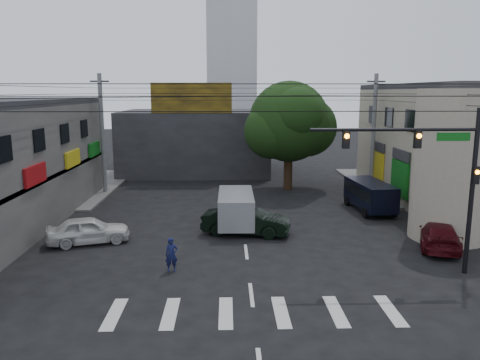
{
  "coord_description": "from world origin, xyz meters",
  "views": [
    {
      "loc": [
        -0.92,
        -20.17,
        7.86
      ],
      "look_at": [
        -0.25,
        4.0,
        3.26
      ],
      "focal_mm": 35.0,
      "sensor_mm": 36.0,
      "label": 1
    }
  ],
  "objects_px": {
    "silver_minivan": "(236,210)",
    "navy_van": "(370,197)",
    "street_tree": "(289,122)",
    "utility_pole_far_right": "(373,134)",
    "traffic_officer": "(172,255)",
    "utility_pole_far_left": "(102,134)",
    "maroon_sedan": "(439,235)",
    "dark_sedan": "(246,220)",
    "white_compact": "(89,230)",
    "traffic_gantry": "(435,165)"
  },
  "relations": [
    {
      "from": "traffic_gantry",
      "to": "dark_sedan",
      "type": "height_order",
      "value": "traffic_gantry"
    },
    {
      "from": "silver_minivan",
      "to": "traffic_officer",
      "type": "distance_m",
      "value": 7.39
    },
    {
      "from": "street_tree",
      "to": "utility_pole_far_left",
      "type": "height_order",
      "value": "utility_pole_far_left"
    },
    {
      "from": "utility_pole_far_right",
      "to": "navy_van",
      "type": "relative_size",
      "value": 1.81
    },
    {
      "from": "utility_pole_far_left",
      "to": "utility_pole_far_right",
      "type": "distance_m",
      "value": 21.0
    },
    {
      "from": "dark_sedan",
      "to": "traffic_officer",
      "type": "xyz_separation_m",
      "value": [
        -3.51,
        -5.39,
        -0.03
      ]
    },
    {
      "from": "utility_pole_far_right",
      "to": "dark_sedan",
      "type": "distance_m",
      "value": 15.66
    },
    {
      "from": "white_compact",
      "to": "maroon_sedan",
      "type": "xyz_separation_m",
      "value": [
        18.06,
        -1.21,
        -0.05
      ]
    },
    {
      "from": "traffic_gantry",
      "to": "silver_minivan",
      "type": "bearing_deg",
      "value": 138.54
    },
    {
      "from": "maroon_sedan",
      "to": "navy_van",
      "type": "height_order",
      "value": "navy_van"
    },
    {
      "from": "street_tree",
      "to": "maroon_sedan",
      "type": "xyz_separation_m",
      "value": [
        5.85,
        -14.61,
        -4.81
      ]
    },
    {
      "from": "traffic_gantry",
      "to": "navy_van",
      "type": "xyz_separation_m",
      "value": [
        0.72,
        10.86,
        -3.84
      ]
    },
    {
      "from": "traffic_gantry",
      "to": "traffic_officer",
      "type": "height_order",
      "value": "traffic_gantry"
    },
    {
      "from": "utility_pole_far_left",
      "to": "silver_minivan",
      "type": "distance_m",
      "value": 14.44
    },
    {
      "from": "navy_van",
      "to": "maroon_sedan",
      "type": "bearing_deg",
      "value": -175.23
    },
    {
      "from": "white_compact",
      "to": "maroon_sedan",
      "type": "relative_size",
      "value": 0.91
    },
    {
      "from": "white_compact",
      "to": "traffic_officer",
      "type": "relative_size",
      "value": 2.92
    },
    {
      "from": "traffic_gantry",
      "to": "dark_sedan",
      "type": "distance_m",
      "value": 10.53
    },
    {
      "from": "street_tree",
      "to": "white_compact",
      "type": "distance_m",
      "value": 18.75
    },
    {
      "from": "navy_van",
      "to": "dark_sedan",
      "type": "bearing_deg",
      "value": 115.2
    },
    {
      "from": "maroon_sedan",
      "to": "navy_van",
      "type": "bearing_deg",
      "value": -61.06
    },
    {
      "from": "utility_pole_far_right",
      "to": "maroon_sedan",
      "type": "bearing_deg",
      "value": -92.74
    },
    {
      "from": "white_compact",
      "to": "silver_minivan",
      "type": "xyz_separation_m",
      "value": [
        7.78,
        2.69,
        0.31
      ]
    },
    {
      "from": "maroon_sedan",
      "to": "traffic_officer",
      "type": "distance_m",
      "value": 13.55
    },
    {
      "from": "traffic_officer",
      "to": "utility_pole_far_right",
      "type": "bearing_deg",
      "value": 36.97
    },
    {
      "from": "silver_minivan",
      "to": "utility_pole_far_right",
      "type": "bearing_deg",
      "value": -47.97
    },
    {
      "from": "utility_pole_far_right",
      "to": "maroon_sedan",
      "type": "height_order",
      "value": "utility_pole_far_right"
    },
    {
      "from": "utility_pole_far_right",
      "to": "dark_sedan",
      "type": "relative_size",
      "value": 1.81
    },
    {
      "from": "traffic_gantry",
      "to": "navy_van",
      "type": "relative_size",
      "value": 1.41
    },
    {
      "from": "traffic_gantry",
      "to": "silver_minivan",
      "type": "xyz_separation_m",
      "value": [
        -8.26,
        7.29,
        -3.81
      ]
    },
    {
      "from": "street_tree",
      "to": "white_compact",
      "type": "relative_size",
      "value": 1.94
    },
    {
      "from": "utility_pole_far_left",
      "to": "white_compact",
      "type": "xyz_separation_m",
      "value": [
        2.29,
        -12.4,
        -3.89
      ]
    },
    {
      "from": "dark_sedan",
      "to": "maroon_sedan",
      "type": "relative_size",
      "value": 1.03
    },
    {
      "from": "silver_minivan",
      "to": "navy_van",
      "type": "height_order",
      "value": "silver_minivan"
    },
    {
      "from": "dark_sedan",
      "to": "traffic_officer",
      "type": "height_order",
      "value": "dark_sedan"
    },
    {
      "from": "maroon_sedan",
      "to": "traffic_officer",
      "type": "relative_size",
      "value": 3.21
    },
    {
      "from": "traffic_officer",
      "to": "street_tree",
      "type": "bearing_deg",
      "value": 54.17
    },
    {
      "from": "utility_pole_far_left",
      "to": "maroon_sedan",
      "type": "bearing_deg",
      "value": -33.79
    },
    {
      "from": "dark_sedan",
      "to": "white_compact",
      "type": "height_order",
      "value": "dark_sedan"
    },
    {
      "from": "dark_sedan",
      "to": "white_compact",
      "type": "bearing_deg",
      "value": 111.72
    },
    {
      "from": "maroon_sedan",
      "to": "silver_minivan",
      "type": "relative_size",
      "value": 1.03
    },
    {
      "from": "street_tree",
      "to": "traffic_officer",
      "type": "height_order",
      "value": "street_tree"
    },
    {
      "from": "utility_pole_far_left",
      "to": "dark_sedan",
      "type": "xyz_separation_m",
      "value": [
        10.61,
        -11.08,
        -3.8
      ]
    },
    {
      "from": "utility_pole_far_right",
      "to": "traffic_officer",
      "type": "bearing_deg",
      "value": -130.16
    },
    {
      "from": "street_tree",
      "to": "utility_pole_far_right",
      "type": "distance_m",
      "value": 6.63
    },
    {
      "from": "utility_pole_far_left",
      "to": "white_compact",
      "type": "height_order",
      "value": "utility_pole_far_left"
    },
    {
      "from": "street_tree",
      "to": "traffic_gantry",
      "type": "height_order",
      "value": "street_tree"
    },
    {
      "from": "utility_pole_far_left",
      "to": "traffic_gantry",
      "type": "bearing_deg",
      "value": -42.86
    },
    {
      "from": "utility_pole_far_left",
      "to": "silver_minivan",
      "type": "height_order",
      "value": "utility_pole_far_left"
    },
    {
      "from": "street_tree",
      "to": "dark_sedan",
      "type": "distance_m",
      "value": 13.53
    }
  ]
}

